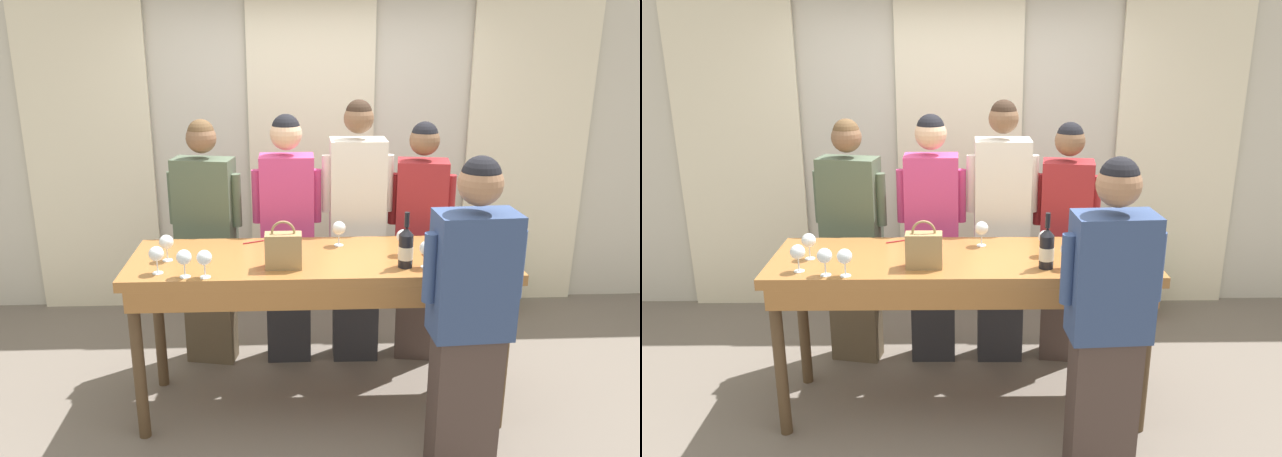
% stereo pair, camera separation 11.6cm
% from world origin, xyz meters
% --- Properties ---
extents(ground_plane, '(18.00, 18.00, 0.00)m').
position_xyz_m(ground_plane, '(0.00, 0.00, 0.00)').
color(ground_plane, '#70665B').
extents(wall_back, '(12.00, 0.06, 2.80)m').
position_xyz_m(wall_back, '(0.00, 1.67, 1.40)').
color(wall_back, beige).
rests_on(wall_back, ground_plane).
extents(curtain_panel_left, '(1.02, 0.03, 2.69)m').
position_xyz_m(curtain_panel_left, '(-1.80, 1.60, 1.34)').
color(curtain_panel_left, '#EFE5C6').
rests_on(curtain_panel_left, ground_plane).
extents(curtain_panel_center, '(1.02, 0.03, 2.69)m').
position_xyz_m(curtain_panel_center, '(0.00, 1.60, 1.34)').
color(curtain_panel_center, '#EFE5C6').
rests_on(curtain_panel_center, ground_plane).
extents(curtain_panel_right, '(1.02, 0.03, 2.69)m').
position_xyz_m(curtain_panel_right, '(1.80, 1.60, 1.34)').
color(curtain_panel_right, '#EFE5C6').
rests_on(curtain_panel_right, ground_plane).
extents(tasting_bar, '(2.25, 0.72, 1.01)m').
position_xyz_m(tasting_bar, '(0.00, -0.02, 0.90)').
color(tasting_bar, '#9E6633').
rests_on(tasting_bar, ground_plane).
extents(wine_bottle, '(0.08, 0.08, 0.32)m').
position_xyz_m(wine_bottle, '(0.47, -0.20, 1.12)').
color(wine_bottle, black).
rests_on(wine_bottle, tasting_bar).
extents(handbag, '(0.21, 0.11, 0.28)m').
position_xyz_m(handbag, '(-0.22, -0.18, 1.12)').
color(handbag, '#997A4C').
rests_on(handbag, tasting_bar).
extents(wine_glass_front_left, '(0.08, 0.08, 0.16)m').
position_xyz_m(wine_glass_front_left, '(-0.75, -0.30, 1.12)').
color(wine_glass_front_left, white).
rests_on(wine_glass_front_left, tasting_bar).
extents(wine_glass_front_mid, '(0.08, 0.08, 0.16)m').
position_xyz_m(wine_glass_front_mid, '(0.70, 0.03, 1.12)').
color(wine_glass_front_mid, white).
rests_on(wine_glass_front_mid, tasting_bar).
extents(wine_glass_front_right, '(0.08, 0.08, 0.16)m').
position_xyz_m(wine_glass_front_right, '(0.76, -0.08, 1.12)').
color(wine_glass_front_right, white).
rests_on(wine_glass_front_right, tasting_bar).
extents(wine_glass_center_left, '(0.08, 0.08, 0.16)m').
position_xyz_m(wine_glass_center_left, '(-0.89, -0.03, 1.12)').
color(wine_glass_center_left, white).
rests_on(wine_glass_center_left, tasting_bar).
extents(wine_glass_center_mid, '(0.08, 0.08, 0.16)m').
position_xyz_m(wine_glass_center_mid, '(-0.64, -0.31, 1.12)').
color(wine_glass_center_mid, white).
rests_on(wine_glass_center_mid, tasting_bar).
extents(wine_glass_center_right, '(0.08, 0.08, 0.16)m').
position_xyz_m(wine_glass_center_right, '(0.12, 0.19, 1.12)').
color(wine_glass_center_right, white).
rests_on(wine_glass_center_right, tasting_bar).
extents(wine_glass_back_left, '(0.08, 0.08, 0.16)m').
position_xyz_m(wine_glass_back_left, '(-0.91, -0.23, 1.12)').
color(wine_glass_back_left, white).
rests_on(wine_glass_back_left, tasting_bar).
extents(wine_glass_back_mid, '(0.08, 0.08, 0.16)m').
position_xyz_m(wine_glass_back_mid, '(0.59, -0.21, 1.12)').
color(wine_glass_back_mid, white).
rests_on(wine_glass_back_mid, tasting_bar).
extents(wine_glass_back_right, '(0.08, 0.08, 0.16)m').
position_xyz_m(wine_glass_back_right, '(0.87, -0.02, 1.12)').
color(wine_glass_back_right, white).
rests_on(wine_glass_back_right, tasting_bar).
extents(wine_glass_near_host, '(0.08, 0.08, 0.16)m').
position_xyz_m(wine_glass_near_host, '(0.49, 0.01, 1.12)').
color(wine_glass_near_host, white).
rests_on(wine_glass_near_host, tasting_bar).
extents(pen, '(0.13, 0.06, 0.01)m').
position_xyz_m(pen, '(-0.41, 0.27, 1.01)').
color(pen, maroon).
rests_on(pen, tasting_bar).
extents(guest_olive_jacket, '(0.51, 0.28, 1.74)m').
position_xyz_m(guest_olive_jacket, '(-0.76, 0.63, 0.91)').
color(guest_olive_jacket, brown).
rests_on(guest_olive_jacket, ground_plane).
extents(guest_pink_top, '(0.48, 0.22, 1.77)m').
position_xyz_m(guest_pink_top, '(-0.20, 0.63, 0.94)').
color(guest_pink_top, '#28282D').
rests_on(guest_pink_top, ground_plane).
extents(guest_cream_sweater, '(0.49, 0.25, 1.86)m').
position_xyz_m(guest_cream_sweater, '(0.28, 0.63, 0.96)').
color(guest_cream_sweater, '#28282D').
rests_on(guest_cream_sweater, ground_plane).
extents(guest_striped_shirt, '(0.46, 0.29, 1.72)m').
position_xyz_m(guest_striped_shirt, '(0.73, 0.63, 0.90)').
color(guest_striped_shirt, '#473833').
rests_on(guest_striped_shirt, ground_plane).
extents(host_pouring, '(0.52, 0.25, 1.73)m').
position_xyz_m(host_pouring, '(0.72, -0.66, 0.90)').
color(host_pouring, '#473833').
rests_on(host_pouring, ground_plane).
extents(potted_plant, '(0.31, 0.31, 0.63)m').
position_xyz_m(potted_plant, '(1.52, 1.32, 0.32)').
color(potted_plant, '#935B3D').
rests_on(potted_plant, ground_plane).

